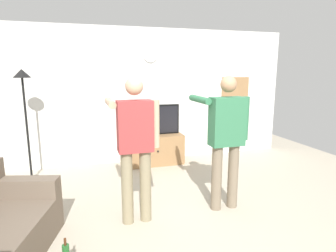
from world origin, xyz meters
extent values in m
plane|color=#B2A893|center=(0.00, 0.00, 0.00)|extent=(8.40, 8.40, 0.00)
cube|color=silver|center=(0.00, 2.95, 1.35)|extent=(6.40, 0.10, 2.70)
cube|color=#997047|center=(0.20, 2.60, 0.30)|extent=(1.12, 0.49, 0.60)
sphere|color=black|center=(0.20, 2.34, 0.33)|extent=(0.04, 0.04, 0.04)
cube|color=black|center=(0.20, 2.65, 0.89)|extent=(1.03, 0.06, 0.60)
cube|color=black|center=(0.20, 2.62, 0.89)|extent=(0.97, 0.01, 0.54)
cylinder|color=white|center=(0.20, 2.89, 2.16)|extent=(0.29, 0.03, 0.29)
cube|color=#997047|center=(2.14, 2.90, 1.46)|extent=(0.65, 0.04, 0.51)
cylinder|color=black|center=(-2.06, 2.36, 0.01)|extent=(0.32, 0.32, 0.03)
cylinder|color=black|center=(-2.06, 2.36, 0.89)|extent=(0.04, 0.04, 1.72)
cone|color=black|center=(-2.06, 2.36, 1.82)|extent=(0.28, 0.28, 0.14)
cylinder|color=gray|center=(-0.68, 0.48, 0.46)|extent=(0.14, 0.14, 0.91)
cylinder|color=gray|center=(-0.45, 0.48, 0.46)|extent=(0.14, 0.14, 0.91)
cube|color=#A53838|center=(-0.56, 0.48, 1.22)|extent=(0.41, 0.22, 0.61)
sphere|color=tan|center=(-0.56, 0.48, 1.69)|extent=(0.21, 0.21, 0.21)
cylinder|color=tan|center=(-0.82, 0.77, 1.47)|extent=(0.09, 0.58, 0.09)
cube|color=white|center=(-0.82, 1.09, 1.47)|extent=(0.04, 0.12, 0.04)
cylinder|color=tan|center=(-0.31, 0.48, 1.23)|extent=(0.09, 0.09, 0.58)
cylinder|color=#7A6B56|center=(0.53, 0.49, 0.45)|extent=(0.14, 0.14, 0.89)
cylinder|color=#7A6B56|center=(0.77, 0.49, 0.45)|extent=(0.14, 0.14, 0.89)
cube|color=#33724C|center=(0.65, 0.49, 1.21)|extent=(0.45, 0.22, 0.64)
sphere|color=tan|center=(0.65, 0.49, 1.69)|extent=(0.21, 0.21, 0.21)
cylinder|color=#33724C|center=(0.38, 0.78, 1.48)|extent=(0.09, 0.58, 0.09)
cube|color=white|center=(0.38, 1.10, 1.48)|extent=(0.04, 0.12, 0.04)
cylinder|color=#33724C|center=(0.92, 0.49, 1.24)|extent=(0.09, 0.09, 0.58)
cube|color=#6B5B4C|center=(-1.88, 0.68, 0.53)|extent=(0.87, 0.42, 0.22)
cylinder|color=#4C2814|center=(-1.37, -0.20, 0.29)|extent=(0.02, 0.02, 0.07)
camera|label=1|loc=(-1.14, -2.79, 1.87)|focal=30.43mm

